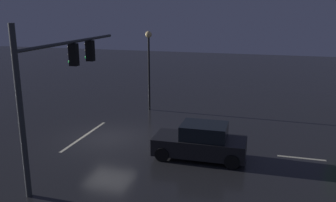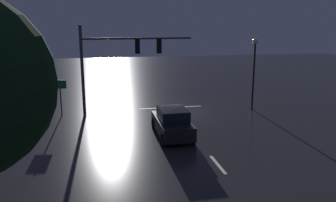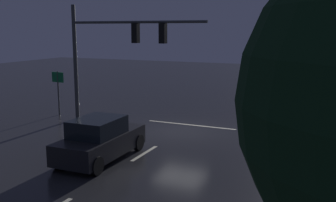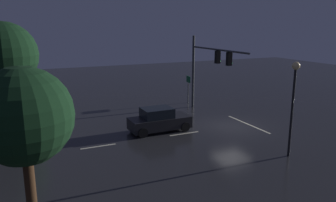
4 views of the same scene
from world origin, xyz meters
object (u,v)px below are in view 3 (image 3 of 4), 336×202
at_px(street_lamp_left_kerb, 310,62).
at_px(route_sign, 58,84).
at_px(car_approaching, 100,140).
at_px(traffic_signal_assembly, 114,44).

bearing_deg(street_lamp_left_kerb, route_sign, -3.95).
height_order(car_approaching, route_sign, route_sign).
distance_m(traffic_signal_assembly, street_lamp_left_kerb, 10.07).
xyz_separation_m(traffic_signal_assembly, street_lamp_left_kerb, (-10.04, 0.61, -0.54)).
bearing_deg(route_sign, street_lamp_left_kerb, 176.05).
xyz_separation_m(street_lamp_left_kerb, route_sign, (14.23, -0.98, -1.86)).
bearing_deg(car_approaching, route_sign, -40.81).
height_order(car_approaching, street_lamp_left_kerb, street_lamp_left_kerb).
height_order(traffic_signal_assembly, car_approaching, traffic_signal_assembly).
xyz_separation_m(car_approaching, street_lamp_left_kerb, (-7.31, -4.99, 2.97)).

